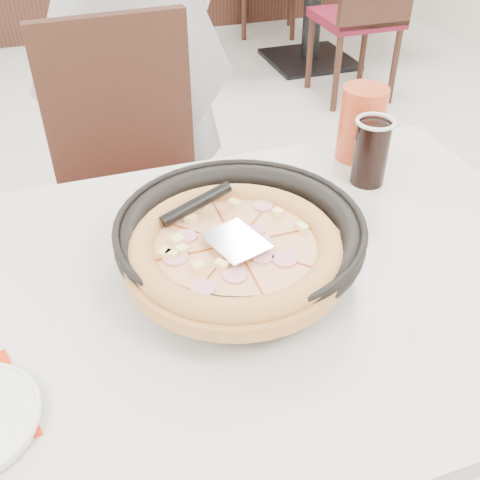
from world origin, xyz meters
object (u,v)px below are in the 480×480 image
object	(u,v)px
bg_chair_right_near	(356,13)
bg_table_right	(313,4)
pizza	(236,255)
red_cup	(361,124)
chair_far	(143,207)
cola_glass	(371,154)
pizza_pan	(240,244)
main_table	(235,418)

from	to	relation	value
bg_chair_right_near	bg_table_right	bearing A→B (deg)	88.41
pizza	red_cup	bearing A→B (deg)	39.10
chair_far	red_cup	size ratio (longest dim) A/B	5.94
cola_glass	bg_chair_right_near	xyz separation A→B (m)	(1.08, 1.99, -0.34)
cola_glass	bg_table_right	world-z (taller)	cola_glass
pizza	cola_glass	world-z (taller)	cola_glass
bg_table_right	bg_chair_right_near	distance (m)	0.61
pizza	bg_table_right	xyz separation A→B (m)	(1.45, 2.80, -0.44)
cola_glass	red_cup	distance (m)	0.11
cola_glass	red_cup	xyz separation A→B (m)	(0.03, 0.10, 0.02)
chair_far	cola_glass	distance (m)	0.71
pizza_pan	bg_chair_right_near	size ratio (longest dim) A/B	0.36
pizza_pan	bg_table_right	xyz separation A→B (m)	(1.43, 2.76, -0.42)
cola_glass	pizza_pan	bearing A→B (deg)	-153.30
chair_far	pizza_pan	distance (m)	0.71
red_cup	cola_glass	bearing A→B (deg)	-107.28
pizza	bg_chair_right_near	bearing A→B (deg)	56.97
red_cup	pizza_pan	bearing A→B (deg)	-143.64
pizza_pan	cola_glass	xyz separation A→B (m)	(0.33, 0.17, 0.02)
chair_far	bg_chair_right_near	bearing A→B (deg)	-137.24
chair_far	pizza	distance (m)	0.76
main_table	pizza	world-z (taller)	pizza
pizza	bg_table_right	bearing A→B (deg)	62.59
cola_glass	chair_far	bearing A→B (deg)	131.09
red_cup	chair_far	bearing A→B (deg)	140.13
red_cup	main_table	bearing A→B (deg)	-141.68
pizza_pan	bg_table_right	world-z (taller)	pizza_pan
pizza	bg_chair_right_near	distance (m)	2.65
pizza	cola_glass	bearing A→B (deg)	31.02
main_table	red_cup	world-z (taller)	red_cup
main_table	chair_far	bearing A→B (deg)	94.37
cola_glass	bg_chair_right_near	bearing A→B (deg)	61.58
main_table	pizza	size ratio (longest dim) A/B	3.44
chair_far	bg_table_right	size ratio (longest dim) A/B	0.79
bg_chair_right_near	cola_glass	bearing A→B (deg)	-118.19
pizza	cola_glass	size ratio (longest dim) A/B	2.68
main_table	bg_table_right	size ratio (longest dim) A/B	1.00
bg_chair_right_near	chair_far	bearing A→B (deg)	-134.02
pizza_pan	cola_glass	distance (m)	0.37
chair_far	bg_chair_right_near	xyz separation A→B (m)	(1.49, 1.53, 0.00)
pizza	cola_glass	xyz separation A→B (m)	(0.36, 0.21, 0.00)
main_table	red_cup	bearing A→B (deg)	38.32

